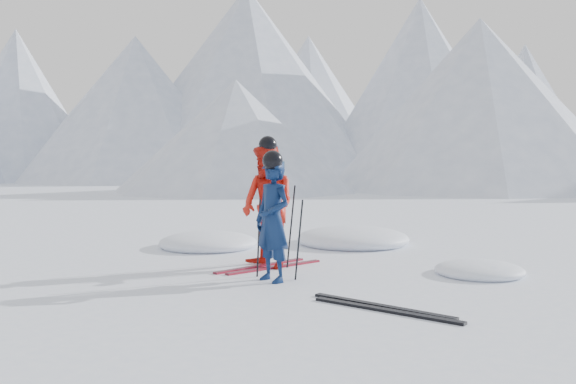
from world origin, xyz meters
The scene contains 12 objects.
ground centered at (0.00, 0.00, 0.00)m, with size 160.00×160.00×0.00m, color white.
skier_blue centered at (-1.27, -0.43, 0.78)m, with size 0.57×0.38×1.57m, color #0B1E45.
skier_red centered at (-1.84, 0.42, 0.90)m, with size 0.87×0.68×1.79m, color red.
pole_blue_left centered at (-1.57, -0.28, 0.52)m, with size 0.02×0.02×1.05m, color black.
pole_blue_right centered at (-1.02, -0.18, 0.52)m, with size 0.02×0.02×1.05m, color black.
pole_red_left centered at (-2.14, 0.67, 0.60)m, with size 0.02×0.02×1.20m, color black.
pole_red_right centered at (-1.54, 0.57, 0.60)m, with size 0.02×0.02×1.20m, color black.
ski_worn_left centered at (-1.96, 0.42, 0.01)m, with size 0.09×1.70×0.03m, color black.
ski_worn_right centered at (-1.72, 0.42, 0.01)m, with size 0.09×1.70×0.03m, color black.
ski_loose_a centered at (0.43, -1.08, 0.01)m, with size 0.09×1.70×0.03m, color black.
ski_loose_b centered at (0.53, -1.23, 0.01)m, with size 0.09×1.70×0.03m, color black.
snow_lumps centered at (-2.12, 2.53, 0.00)m, with size 6.25×3.60×0.46m.
Camera 1 is at (2.61, -7.13, 1.56)m, focal length 38.00 mm.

